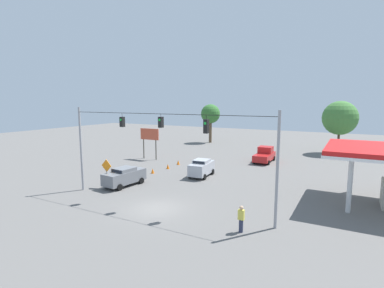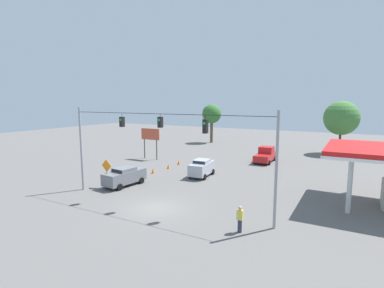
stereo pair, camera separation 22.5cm
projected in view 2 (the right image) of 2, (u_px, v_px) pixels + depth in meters
The scene contains 15 objects.
ground_plane at pixel (156, 208), 24.09m from camera, with size 140.00×140.00×0.00m, color #605E5B.
overhead_signal_span at pixel (162, 146), 23.98m from camera, with size 18.69×0.38×7.98m.
sedan_silver_withflow_mid at pixel (202, 168), 34.17m from camera, with size 2.25×4.23×1.95m.
pickup_truck_red_oncoming_deep at pixel (265, 155), 42.30m from camera, with size 2.35×5.39×2.12m.
sedan_grey_parked_shoulder at pixel (125, 176), 30.46m from camera, with size 2.37×4.72×1.86m.
traffic_cone_nearest at pixel (123, 182), 30.91m from camera, with size 0.40×0.40×0.61m, color orange.
traffic_cone_second at pixel (140, 176), 33.20m from camera, with size 0.40×0.40×0.61m, color orange.
traffic_cone_third at pixel (153, 171), 35.66m from camera, with size 0.40×0.40×0.61m, color orange.
traffic_cone_fourth at pixel (168, 166), 38.06m from camera, with size 0.40×0.40×0.61m, color orange.
traffic_cone_fifth at pixel (179, 162), 40.56m from camera, with size 0.40×0.40×0.61m, color orange.
roadside_billboard at pixel (150, 137), 44.12m from camera, with size 3.19×0.16×4.54m.
work_zone_sign at pixel (107, 168), 29.73m from camera, with size 1.27×0.06×2.84m.
pedestrian at pixel (240, 219), 19.55m from camera, with size 0.40×0.28×1.80m.
tree_horizon_left at pixel (341, 118), 48.09m from camera, with size 5.49×5.49×8.58m.
tree_horizon_right at pixel (212, 114), 61.41m from camera, with size 3.92×3.92×7.91m.
Camera 2 is at (-13.72, 18.81, 8.55)m, focal length 28.00 mm.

